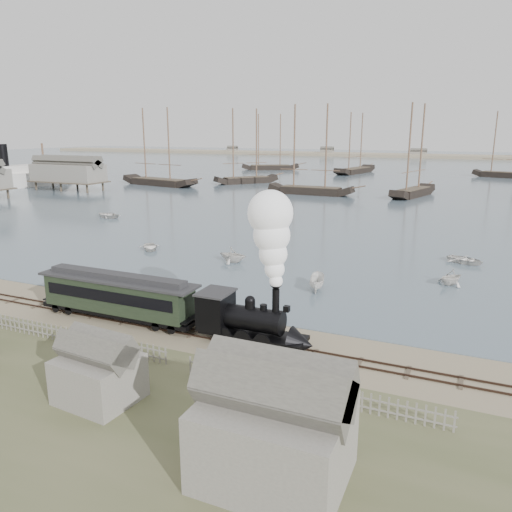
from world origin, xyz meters
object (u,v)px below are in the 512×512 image
at_px(passenger_coach, 118,295).
at_px(steamship, 4,166).
at_px(locomotive, 265,280).
at_px(beached_dinghy, 196,316).

relative_size(passenger_coach, steamship, 0.27).
xyz_separation_m(locomotive, passenger_coach, (-12.24, 0.00, -2.66)).
bearing_deg(locomotive, beached_dinghy, 162.26).
xyz_separation_m(beached_dinghy, steamship, (-89.96, 59.19, 5.06)).
height_order(locomotive, beached_dinghy, locomotive).
bearing_deg(steamship, passenger_coach, -110.26).
distance_m(passenger_coach, steamship, 104.26).
distance_m(locomotive, beached_dinghy, 8.11).
height_order(locomotive, steamship, steamship).
bearing_deg(locomotive, steamship, 147.58).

